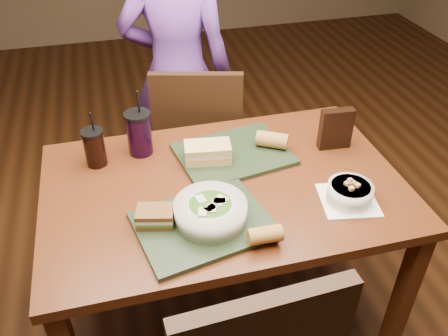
% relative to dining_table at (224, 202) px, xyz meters
% --- Properties ---
extents(ground, '(6.00, 6.00, 0.00)m').
position_rel_dining_table_xyz_m(ground, '(0.00, 0.00, -0.66)').
color(ground, '#381C0B').
rests_on(ground, ground).
extents(dining_table, '(1.30, 0.85, 0.75)m').
position_rel_dining_table_xyz_m(dining_table, '(0.00, 0.00, 0.00)').
color(dining_table, '#4E230F').
rests_on(dining_table, ground).
extents(chair_far, '(0.50, 0.51, 0.95)m').
position_rel_dining_table_xyz_m(chair_far, '(0.01, 0.62, -0.13)').
color(chair_far, black).
rests_on(chair_far, ground).
extents(diner, '(0.63, 0.49, 1.55)m').
position_rel_dining_table_xyz_m(diner, '(-0.01, 0.91, 0.11)').
color(diner, '#63338E').
rests_on(diner, ground).
extents(tray_near, '(0.47, 0.40, 0.02)m').
position_rel_dining_table_xyz_m(tray_near, '(-0.12, -0.20, 0.10)').
color(tray_near, black).
rests_on(tray_near, dining_table).
extents(tray_far, '(0.47, 0.38, 0.02)m').
position_rel_dining_table_xyz_m(tray_far, '(0.08, 0.16, 0.10)').
color(tray_far, black).
rests_on(tray_far, dining_table).
extents(salad_bowl, '(0.24, 0.24, 0.08)m').
position_rel_dining_table_xyz_m(salad_bowl, '(-0.10, -0.20, 0.15)').
color(salad_bowl, silver).
rests_on(salad_bowl, tray_near).
extents(soup_bowl, '(0.22, 0.22, 0.08)m').
position_rel_dining_table_xyz_m(soup_bowl, '(0.39, -0.20, 0.13)').
color(soup_bowl, white).
rests_on(soup_bowl, dining_table).
extents(sandwich_near, '(0.13, 0.11, 0.06)m').
position_rel_dining_table_xyz_m(sandwich_near, '(-0.27, -0.17, 0.14)').
color(sandwich_near, '#593819').
rests_on(sandwich_near, tray_near).
extents(sandwich_far, '(0.19, 0.12, 0.07)m').
position_rel_dining_table_xyz_m(sandwich_far, '(-0.03, 0.14, 0.14)').
color(sandwich_far, tan).
rests_on(sandwich_far, tray_far).
extents(baguette_near, '(0.11, 0.06, 0.05)m').
position_rel_dining_table_xyz_m(baguette_near, '(0.04, -0.33, 0.13)').
color(baguette_near, '#AD7533').
rests_on(baguette_near, tray_near).
extents(baguette_far, '(0.14, 0.12, 0.06)m').
position_rel_dining_table_xyz_m(baguette_far, '(0.24, 0.16, 0.14)').
color(baguette_far, '#AD7533').
rests_on(baguette_far, tray_far).
extents(cup_cola, '(0.08, 0.08, 0.23)m').
position_rel_dining_table_xyz_m(cup_cola, '(-0.44, 0.24, 0.17)').
color(cup_cola, black).
rests_on(cup_cola, dining_table).
extents(cup_berry, '(0.10, 0.10, 0.27)m').
position_rel_dining_table_xyz_m(cup_berry, '(-0.27, 0.28, 0.18)').
color(cup_berry, black).
rests_on(cup_berry, dining_table).
extents(chip_bag, '(0.13, 0.05, 0.17)m').
position_rel_dining_table_xyz_m(chip_bag, '(0.49, 0.12, 0.18)').
color(chip_bag, black).
rests_on(chip_bag, dining_table).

